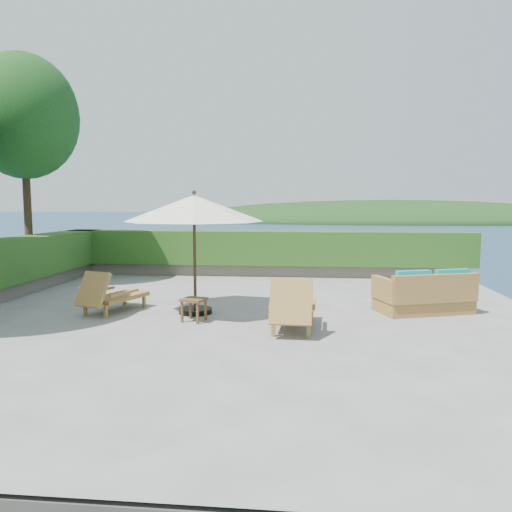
# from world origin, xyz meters

# --- Properties ---
(ground) EXTENTS (12.00, 12.00, 0.00)m
(ground) POSITION_xyz_m (0.00, 0.00, 0.00)
(ground) COLOR gray
(ground) RESTS_ON ground
(foundation) EXTENTS (12.00, 12.00, 3.00)m
(foundation) POSITION_xyz_m (0.00, 0.00, -1.55)
(foundation) COLOR #565045
(foundation) RESTS_ON ocean
(ocean) EXTENTS (600.00, 600.00, 0.00)m
(ocean) POSITION_xyz_m (0.00, 0.00, -3.00)
(ocean) COLOR #192D4D
(ocean) RESTS_ON ground
(offshore_island) EXTENTS (126.00, 57.60, 12.60)m
(offshore_island) POSITION_xyz_m (25.00, 140.00, -3.00)
(offshore_island) COLOR #153213
(offshore_island) RESTS_ON ocean
(planter_wall_far) EXTENTS (12.00, 0.60, 0.36)m
(planter_wall_far) POSITION_xyz_m (0.00, 5.60, 0.18)
(planter_wall_far) COLOR #706A59
(planter_wall_far) RESTS_ON ground
(hedge_far) EXTENTS (12.40, 0.90, 1.00)m
(hedge_far) POSITION_xyz_m (0.00, 5.60, 0.85)
(hedge_far) COLOR #1D4313
(hedge_far) RESTS_ON planter_wall_far
(tree_far) EXTENTS (2.80, 2.80, 6.03)m
(tree_far) POSITION_xyz_m (-6.00, 3.20, 4.40)
(tree_far) COLOR #3F2B18
(tree_far) RESTS_ON ground
(patio_umbrella) EXTENTS (3.22, 3.22, 2.43)m
(patio_umbrella) POSITION_xyz_m (-0.86, 0.24, 2.06)
(patio_umbrella) COLOR black
(patio_umbrella) RESTS_ON ground
(lounge_left) EXTENTS (1.11, 1.63, 0.87)m
(lounge_left) POSITION_xyz_m (-2.55, 0.12, 0.36)
(lounge_left) COLOR olive
(lounge_left) RESTS_ON ground
(lounge_right) EXTENTS (0.80, 1.70, 0.96)m
(lounge_right) POSITION_xyz_m (1.11, -0.89, 0.40)
(lounge_right) COLOR olive
(lounge_right) RESTS_ON ground
(side_table) EXTENTS (0.50, 0.50, 0.43)m
(side_table) POSITION_xyz_m (-0.73, -0.44, 0.36)
(side_table) COLOR brown
(side_table) RESTS_ON ground
(wicker_loveseat) EXTENTS (2.03, 1.47, 0.90)m
(wicker_loveseat) POSITION_xyz_m (3.69, 0.75, 0.35)
(wicker_loveseat) COLOR olive
(wicker_loveseat) RESTS_ON ground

